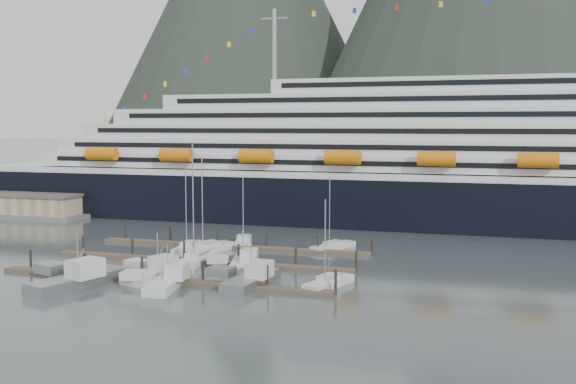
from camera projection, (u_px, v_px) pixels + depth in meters
name	position (u px, v px, depth m)	size (l,w,h in m)	color
ground	(222.00, 269.00, 97.87)	(1600.00, 1600.00, 0.00)	#4A5757
cruise_ship	(457.00, 167.00, 140.14)	(210.00, 30.40, 50.30)	black
warehouse	(8.00, 204.00, 158.63)	(46.00, 20.00, 5.80)	#595956
dock_near	(159.00, 280.00, 89.82)	(48.18, 2.28, 3.20)	#4C3D31
dock_mid	(200.00, 261.00, 102.18)	(48.18, 2.28, 3.20)	#4C3D31
dock_far	(232.00, 246.00, 114.55)	(48.18, 2.28, 3.20)	#4C3D31
sailboat_b	(208.00, 249.00, 111.05)	(6.76, 11.30, 16.29)	silver
sailboat_d	(198.00, 260.00, 102.13)	(2.99, 12.59, 18.91)	silver
sailboat_e	(189.00, 248.00, 112.29)	(3.24, 9.97, 14.59)	silver
sailboat_f	(243.00, 242.00, 118.09)	(5.47, 9.48, 12.86)	silver
sailboat_g	(333.00, 247.00, 113.38)	(6.34, 9.50, 12.62)	silver
sailboat_h	(329.00, 284.00, 87.20)	(5.25, 9.38, 11.95)	silver
trawler_a	(77.00, 278.00, 87.66)	(11.21, 14.65, 7.79)	gray
trawler_b	(157.00, 272.00, 91.80)	(9.09, 11.18, 6.89)	silver
trawler_c	(167.00, 280.00, 87.38)	(8.98, 12.55, 6.18)	silver
trawler_d	(250.00, 279.00, 87.80)	(8.80, 11.86, 6.89)	gray
trawler_e	(242.00, 263.00, 97.91)	(7.88, 9.98, 6.13)	silver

